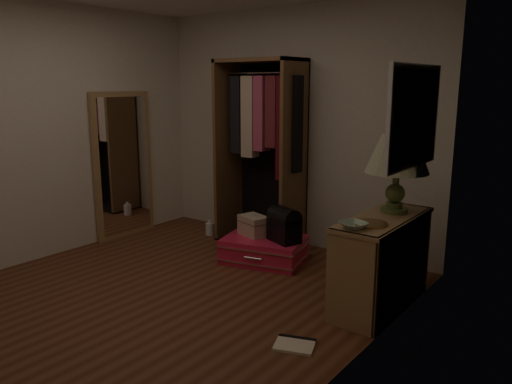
# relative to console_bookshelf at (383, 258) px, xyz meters

# --- Properties ---
(ground) EXTENTS (4.00, 4.00, 0.00)m
(ground) POSITION_rel_console_bookshelf_xyz_m (-1.54, -1.04, -0.39)
(ground) COLOR #542B18
(ground) RESTS_ON ground
(room_walls) EXTENTS (3.52, 4.02, 2.60)m
(room_walls) POSITION_rel_console_bookshelf_xyz_m (-1.46, -1.00, 1.11)
(room_walls) COLOR silver
(room_walls) RESTS_ON ground
(console_bookshelf) EXTENTS (0.42, 1.12, 0.75)m
(console_bookshelf) POSITION_rel_console_bookshelf_xyz_m (0.00, 0.00, 0.00)
(console_bookshelf) COLOR #99724A
(console_bookshelf) RESTS_ON ground
(open_wardrobe) EXTENTS (1.00, 0.50, 2.05)m
(open_wardrobe) POSITION_rel_console_bookshelf_xyz_m (-1.75, 0.73, 0.82)
(open_wardrobe) COLOR brown
(open_wardrobe) RESTS_ON ground
(floor_mirror) EXTENTS (0.06, 0.80, 1.70)m
(floor_mirror) POSITION_rel_console_bookshelf_xyz_m (-3.24, -0.04, 0.46)
(floor_mirror) COLOR #A47F4F
(floor_mirror) RESTS_ON ground
(pink_suitcase) EXTENTS (0.94, 0.78, 0.25)m
(pink_suitcase) POSITION_rel_console_bookshelf_xyz_m (-1.37, 0.22, -0.27)
(pink_suitcase) COLOR #DD1A42
(pink_suitcase) RESTS_ON ground
(train_case) EXTENTS (0.35, 0.29, 0.22)m
(train_case) POSITION_rel_console_bookshelf_xyz_m (-1.51, 0.22, -0.04)
(train_case) COLOR #B9A58D
(train_case) RESTS_ON pink_suitcase
(black_bag) EXTENTS (0.38, 0.31, 0.35)m
(black_bag) POSITION_rel_console_bookshelf_xyz_m (-1.14, 0.25, 0.04)
(black_bag) COLOR black
(black_bag) RESTS_ON pink_suitcase
(table_lamp) EXTENTS (0.62, 0.62, 0.65)m
(table_lamp) POSITION_rel_console_bookshelf_xyz_m (0.00, 0.16, 0.83)
(table_lamp) COLOR #46572A
(table_lamp) RESTS_ON console_bookshelf
(brass_tray) EXTENTS (0.34, 0.34, 0.02)m
(brass_tray) POSITION_rel_console_bookshelf_xyz_m (0.00, -0.30, 0.36)
(brass_tray) COLOR #A1753E
(brass_tray) RESTS_ON console_bookshelf
(ceramic_bowl) EXTENTS (0.25, 0.25, 0.05)m
(ceramic_bowl) POSITION_rel_console_bookshelf_xyz_m (-0.05, -0.47, 0.38)
(ceramic_bowl) COLOR #97B698
(ceramic_bowl) RESTS_ON console_bookshelf
(white_jug) EXTENTS (0.12, 0.12, 0.18)m
(white_jug) POSITION_rel_console_bookshelf_xyz_m (-2.43, 0.56, -0.32)
(white_jug) COLOR white
(white_jug) RESTS_ON ground
(floor_book) EXTENTS (0.33, 0.30, 0.03)m
(floor_book) POSITION_rel_console_bookshelf_xyz_m (-0.19, -1.01, -0.38)
(floor_book) COLOR #F5EACE
(floor_book) RESTS_ON ground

